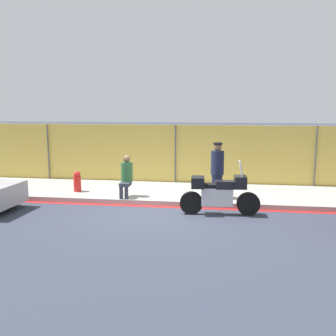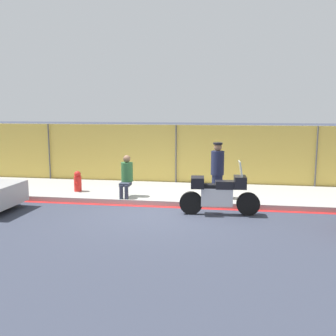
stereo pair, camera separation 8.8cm
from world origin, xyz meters
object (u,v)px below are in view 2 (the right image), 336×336
at_px(officer_standing, 217,170).
at_px(person_seated_on_curb, 127,174).
at_px(fire_hydrant, 78,181).
at_px(motorcycle, 219,193).

relative_size(officer_standing, person_seated_on_curb, 1.32).
bearing_deg(fire_hydrant, person_seated_on_curb, -15.03).
relative_size(motorcycle, fire_hydrant, 3.23).
height_order(officer_standing, fire_hydrant, officer_standing).
xyz_separation_m(officer_standing, fire_hydrant, (-4.70, 0.27, -0.55)).
relative_size(motorcycle, officer_standing, 1.28).
bearing_deg(motorcycle, fire_hydrant, 156.61).
xyz_separation_m(officer_standing, person_seated_on_curb, (-2.86, -0.22, -0.16)).
distance_m(person_seated_on_curb, fire_hydrant, 1.94).
distance_m(officer_standing, person_seated_on_curb, 2.87).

